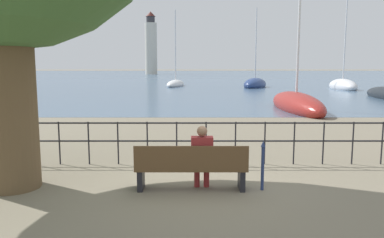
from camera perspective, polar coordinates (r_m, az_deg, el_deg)
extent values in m
plane|color=#7A705B|center=(7.41, -0.01, -10.64)|extent=(1000.00, 1000.00, 0.00)
cube|color=#47607A|center=(167.64, 0.11, 7.01)|extent=(600.00, 300.00, 0.01)
cylinder|color=brown|center=(7.97, -26.16, 3.36)|extent=(1.04, 1.04, 3.68)
cube|color=brown|center=(7.29, -0.01, -7.47)|extent=(2.15, 0.45, 0.05)
cube|color=brown|center=(7.03, -0.01, -5.95)|extent=(2.15, 0.04, 0.45)
cube|color=black|center=(7.42, -7.67, -9.08)|extent=(0.10, 0.41, 0.40)
cube|color=black|center=(7.41, 7.66, -9.09)|extent=(0.10, 0.41, 0.40)
cylinder|color=maroon|center=(7.49, 0.87, -8.64)|extent=(0.11, 0.11, 0.45)
cylinder|color=maroon|center=(7.50, 2.33, -8.63)|extent=(0.11, 0.11, 0.45)
cube|color=maroon|center=(7.34, 1.63, -6.77)|extent=(0.36, 0.26, 0.14)
cube|color=maroon|center=(7.19, 1.65, -5.05)|extent=(0.42, 0.24, 0.59)
sphere|color=#846047|center=(7.11, 1.67, -1.86)|extent=(0.20, 0.20, 0.20)
cylinder|color=black|center=(10.25, -27.02, -3.28)|extent=(0.04, 0.04, 1.05)
cylinder|color=black|center=(9.95, -23.34, -3.38)|extent=(0.04, 0.04, 1.05)
cylinder|color=black|center=(9.68, -19.44, -3.48)|extent=(0.04, 0.04, 1.05)
cylinder|color=black|center=(9.47, -15.35, -3.56)|extent=(0.04, 0.04, 1.05)
cylinder|color=black|center=(9.30, -11.09, -3.62)|extent=(0.04, 0.04, 1.05)
cylinder|color=black|center=(9.19, -6.70, -3.67)|extent=(0.04, 0.04, 1.05)
cylinder|color=black|center=(9.13, -2.23, -3.69)|extent=(0.04, 0.04, 1.05)
cylinder|color=black|center=(9.13, 2.27, -3.69)|extent=(0.04, 0.04, 1.05)
cylinder|color=black|center=(9.19, 6.74, -3.67)|extent=(0.04, 0.04, 1.05)
cylinder|color=black|center=(9.30, 11.14, -3.63)|extent=(0.04, 0.04, 1.05)
cylinder|color=black|center=(9.46, 15.40, -3.57)|extent=(0.04, 0.04, 1.05)
cylinder|color=black|center=(9.67, 19.50, -3.49)|extent=(0.04, 0.04, 1.05)
cylinder|color=black|center=(9.93, 23.41, -3.40)|extent=(0.04, 0.04, 1.05)
cylinder|color=black|center=(10.24, 27.09, -3.30)|extent=(0.04, 0.04, 1.05)
cylinder|color=black|center=(9.04, 0.02, -0.62)|extent=(13.60, 0.04, 0.04)
cylinder|color=black|center=(9.12, 0.02, -3.37)|extent=(13.60, 0.04, 0.04)
cylinder|color=navy|center=(7.37, 10.81, -7.43)|extent=(0.06, 0.06, 0.85)
cone|color=navy|center=(7.26, 10.91, -3.73)|extent=(0.09, 0.09, 0.12)
ellipsoid|color=white|center=(48.02, -2.40, 5.29)|extent=(2.79, 7.30, 1.18)
cylinder|color=silver|center=(48.05, -2.44, 11.02)|extent=(0.14, 0.14, 8.89)
ellipsoid|color=navy|center=(45.93, 9.69, 5.18)|extent=(4.50, 6.69, 1.62)
cylinder|color=silver|center=(45.97, 9.83, 11.12)|extent=(0.14, 0.14, 8.55)
ellipsoid|color=maroon|center=(21.87, 15.69, 2.11)|extent=(1.86, 8.30, 1.42)
cylinder|color=silver|center=(21.92, 16.15, 14.17)|extent=(0.14, 0.14, 8.35)
ellipsoid|color=silver|center=(44.32, 22.09, 4.64)|extent=(2.32, 6.63, 1.65)
cylinder|color=silver|center=(44.40, 22.45, 11.58)|extent=(0.14, 0.14, 9.77)
cylinder|color=beige|center=(136.64, -6.14, 10.58)|extent=(4.27, 4.27, 18.09)
cylinder|color=#2D2D33|center=(137.51, -6.21, 14.81)|extent=(2.99, 2.99, 2.21)
cone|color=#4C1E19|center=(137.77, -6.22, 15.63)|extent=(3.42, 3.42, 1.76)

